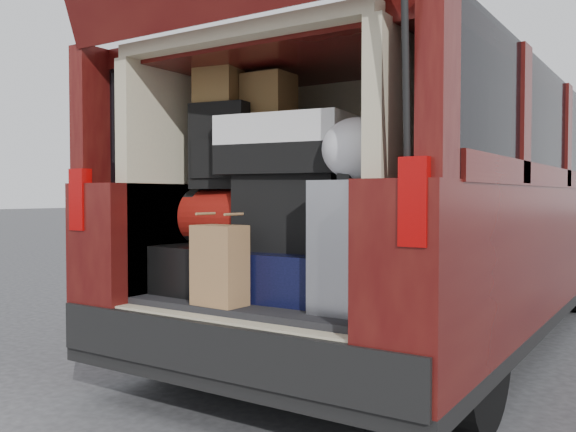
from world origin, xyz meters
name	(u,v)px	position (x,y,z in m)	size (l,w,h in m)	color
ground	(263,420)	(0.00, 0.00, 0.00)	(80.00, 80.00, 0.00)	#313134
minivan	(414,213)	(0.00, 1.86, 0.91)	(1.90, 5.35, 2.77)	black
load_floor	(295,349)	(0.00, 0.28, 0.28)	(1.24, 1.05, 0.55)	black
black_hardshell	(221,267)	(-0.38, 0.16, 0.67)	(0.44, 0.60, 0.24)	black
navy_hardshell	(296,275)	(0.07, 0.18, 0.66)	(0.42, 0.51, 0.22)	black
silver_roller	(352,246)	(0.43, 0.05, 0.83)	(0.23, 0.37, 0.55)	silver
kraft_bag	(220,265)	(-0.12, -0.17, 0.73)	(0.23, 0.15, 0.36)	#AD794E
red_duffel	(228,217)	(-0.34, 0.17, 0.93)	(0.43, 0.28, 0.28)	maroon
black_soft_case	(293,213)	(0.03, 0.20, 0.96)	(0.51, 0.31, 0.37)	black
backpack	(223,147)	(-0.35, 0.15, 1.29)	(0.30, 0.18, 0.43)	black
twotone_duffel	(286,145)	(0.02, 0.17, 1.28)	(0.62, 0.32, 0.28)	white
grocery_sack_lower	(219,85)	(-0.38, 0.15, 1.60)	(0.21, 0.17, 0.19)	brown
grocery_sack_upper	(269,98)	(-0.16, 0.28, 1.54)	(0.23, 0.19, 0.23)	brown
plastic_bag_right	(358,149)	(0.46, 0.05, 1.24)	(0.31, 0.29, 0.27)	silver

